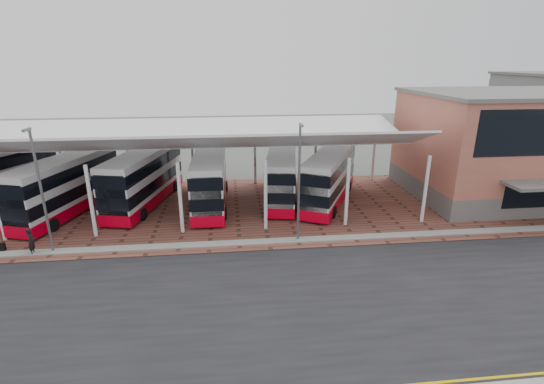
{
  "coord_description": "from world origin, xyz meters",
  "views": [
    {
      "loc": [
        -2.44,
        -17.93,
        11.87
      ],
      "look_at": [
        0.56,
        9.39,
        2.54
      ],
      "focal_mm": 26.0,
      "sensor_mm": 36.0,
      "label": 1
    }
  ],
  "objects_px": {
    "terminal": "(517,144)",
    "pedestrian": "(31,241)",
    "bus_2": "(144,178)",
    "bus_1": "(66,186)",
    "bus_3": "(210,180)",
    "bus_5": "(329,178)",
    "bus_4": "(282,176)"
  },
  "relations": [
    {
      "from": "bus_1",
      "to": "bus_4",
      "type": "distance_m",
      "value": 17.48
    },
    {
      "from": "bus_1",
      "to": "bus_4",
      "type": "relative_size",
      "value": 1.05
    },
    {
      "from": "bus_3",
      "to": "bus_5",
      "type": "relative_size",
      "value": 1.02
    },
    {
      "from": "bus_1",
      "to": "bus_5",
      "type": "distance_m",
      "value": 21.33
    },
    {
      "from": "bus_1",
      "to": "bus_3",
      "type": "relative_size",
      "value": 1.04
    },
    {
      "from": "bus_2",
      "to": "bus_3",
      "type": "bearing_deg",
      "value": 5.19
    },
    {
      "from": "bus_2",
      "to": "bus_4",
      "type": "bearing_deg",
      "value": 13.14
    },
    {
      "from": "bus_2",
      "to": "bus_5",
      "type": "xyz_separation_m",
      "value": [
        15.58,
        -1.29,
        -0.1
      ]
    },
    {
      "from": "bus_1",
      "to": "bus_5",
      "type": "height_order",
      "value": "bus_1"
    },
    {
      "from": "bus_2",
      "to": "bus_3",
      "type": "distance_m",
      "value": 5.58
    },
    {
      "from": "terminal",
      "to": "bus_2",
      "type": "distance_m",
      "value": 32.77
    },
    {
      "from": "bus_5",
      "to": "pedestrian",
      "type": "height_order",
      "value": "bus_5"
    },
    {
      "from": "bus_4",
      "to": "bus_3",
      "type": "bearing_deg",
      "value": -163.48
    },
    {
      "from": "terminal",
      "to": "bus_5",
      "type": "xyz_separation_m",
      "value": [
        -17.09,
        -0.49,
        -2.43
      ]
    },
    {
      "from": "bus_1",
      "to": "bus_2",
      "type": "relative_size",
      "value": 0.98
    },
    {
      "from": "pedestrian",
      "to": "bus_2",
      "type": "bearing_deg",
      "value": -40.2
    },
    {
      "from": "terminal",
      "to": "bus_1",
      "type": "relative_size",
      "value": 1.65
    },
    {
      "from": "bus_3",
      "to": "bus_5",
      "type": "xyz_separation_m",
      "value": [
        10.06,
        -0.51,
        -0.03
      ]
    },
    {
      "from": "pedestrian",
      "to": "terminal",
      "type": "bearing_deg",
      "value": -86.48
    },
    {
      "from": "terminal",
      "to": "bus_3",
      "type": "bearing_deg",
      "value": 179.95
    },
    {
      "from": "bus_3",
      "to": "bus_4",
      "type": "distance_m",
      "value": 6.19
    },
    {
      "from": "terminal",
      "to": "bus_4",
      "type": "height_order",
      "value": "terminal"
    },
    {
      "from": "bus_2",
      "to": "terminal",
      "type": "bearing_deg",
      "value": 11.76
    },
    {
      "from": "terminal",
      "to": "pedestrian",
      "type": "xyz_separation_m",
      "value": [
        -38.09,
        -7.83,
        -3.72
      ]
    },
    {
      "from": "bus_2",
      "to": "bus_1",
      "type": "bearing_deg",
      "value": -152.87
    },
    {
      "from": "bus_1",
      "to": "bus_3",
      "type": "bearing_deg",
      "value": 20.14
    },
    {
      "from": "terminal",
      "to": "pedestrian",
      "type": "distance_m",
      "value": 39.06
    },
    {
      "from": "bus_4",
      "to": "bus_5",
      "type": "xyz_separation_m",
      "value": [
        3.91,
        -1.28,
        0.06
      ]
    },
    {
      "from": "bus_4",
      "to": "bus_5",
      "type": "height_order",
      "value": "bus_5"
    },
    {
      "from": "bus_4",
      "to": "bus_5",
      "type": "distance_m",
      "value": 4.12
    },
    {
      "from": "bus_2",
      "to": "pedestrian",
      "type": "relative_size",
      "value": 6.44
    },
    {
      "from": "terminal",
      "to": "bus_5",
      "type": "relative_size",
      "value": 1.74
    }
  ]
}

